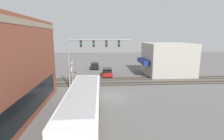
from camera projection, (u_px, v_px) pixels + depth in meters
The scene contains 10 objects.
ground_plane at pixel (112, 96), 21.90m from camera, with size 120.00×120.00×0.00m, color #605E5B.
shop_building at pixel (167, 59), 34.35m from camera, with size 8.90×9.48×6.10m.
city_bus at pixel (84, 108), 13.93m from camera, with size 11.60×2.59×3.29m.
traffic_signal_gantry at pixel (89, 49), 24.61m from camera, with size 0.42×9.03×7.33m.
crossing_signal at pixel (72, 72), 25.36m from camera, with size 1.41×1.18×3.81m.
rail_track_near at pixel (110, 83), 27.77m from camera, with size 2.60×60.00×0.15m.
rail_track_far at pixel (109, 79), 30.91m from camera, with size 2.60×60.00×0.15m.
parked_car_red at pixel (107, 72), 33.18m from camera, with size 4.46×1.82×1.48m.
parked_car_black at pixel (95, 66), 40.80m from camera, with size 4.63×1.82×1.43m.
pedestrian_at_crossing at pixel (80, 80), 26.26m from camera, with size 0.34×0.34×1.71m.
Camera 1 is at (-20.82, 1.36, 7.43)m, focal length 28.00 mm.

